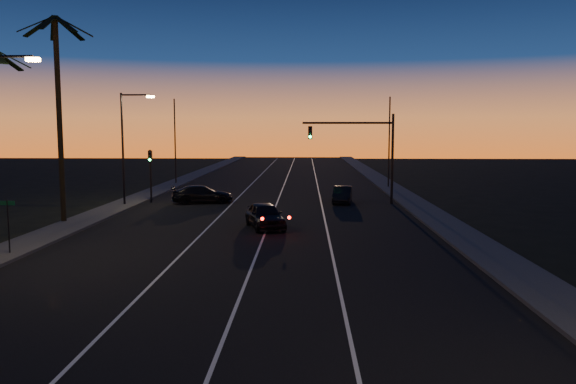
{
  "coord_description": "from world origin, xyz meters",
  "views": [
    {
      "loc": [
        2.75,
        -3.83,
        5.75
      ],
      "look_at": [
        1.92,
        22.71,
        2.81
      ],
      "focal_mm": 35.0,
      "sensor_mm": 36.0,
      "label": 1
    }
  ],
  "objects_px": {
    "signal_mast": "(362,143)",
    "cross_car": "(202,194)",
    "right_car": "(342,195)",
    "lead_car": "(265,215)"
  },
  "relations": [
    {
      "from": "signal_mast",
      "to": "cross_car",
      "type": "bearing_deg",
      "value": -179.32
    },
    {
      "from": "signal_mast",
      "to": "cross_car",
      "type": "distance_m",
      "value": 13.18
    },
    {
      "from": "right_car",
      "to": "cross_car",
      "type": "distance_m",
      "value": 11.08
    },
    {
      "from": "signal_mast",
      "to": "lead_car",
      "type": "bearing_deg",
      "value": -120.83
    },
    {
      "from": "right_car",
      "to": "cross_car",
      "type": "bearing_deg",
      "value": -177.68
    },
    {
      "from": "cross_car",
      "to": "lead_car",
      "type": "bearing_deg",
      "value": -62.67
    },
    {
      "from": "signal_mast",
      "to": "right_car",
      "type": "height_order",
      "value": "signal_mast"
    },
    {
      "from": "signal_mast",
      "to": "cross_car",
      "type": "height_order",
      "value": "signal_mast"
    },
    {
      "from": "right_car",
      "to": "cross_car",
      "type": "height_order",
      "value": "cross_car"
    },
    {
      "from": "lead_car",
      "to": "signal_mast",
      "type": "bearing_deg",
      "value": 59.17
    }
  ]
}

